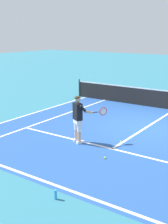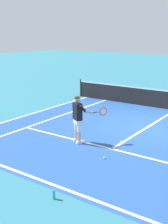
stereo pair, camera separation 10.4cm
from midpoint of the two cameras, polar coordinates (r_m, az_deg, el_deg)
name	(u,v)px [view 1 (the left image)]	position (r m, az deg, el deg)	size (l,w,h in m)	color
ground_plane	(146,127)	(12.90, 11.44, -2.88)	(80.00, 80.00, 0.00)	teal
court_inner_surface	(134,135)	(11.84, 9.07, -4.39)	(10.98, 9.85, 0.00)	#234C93
line_baseline	(55,185)	(8.17, -5.96, -13.51)	(10.98, 0.10, 0.01)	white
line_service	(112,149)	(10.44, 5.04, -6.93)	(8.23, 0.10, 0.01)	white
line_centre_service	(149,126)	(13.17, 11.97, -2.52)	(0.10, 6.40, 0.01)	white
line_singles_left	(52,119)	(14.00, -6.25, -1.23)	(0.10, 9.45, 0.01)	white
line_doubles_left	(30,114)	(14.91, -10.26, -0.38)	(0.10, 9.45, 0.01)	white
tennis_player	(78,116)	(10.69, -1.34, -0.76)	(1.04, 0.91, 1.71)	white
tennis_ball_near_feet	(105,158)	(9.65, 3.67, -8.61)	(0.07, 0.07, 0.07)	#CCE02D
tennis_ball_by_baseline	(121,142)	(11.04, 6.74, -5.57)	(0.07, 0.07, 0.07)	#CCE02D
water_bottle	(56,195)	(7.50, -5.81, -15.23)	(0.07, 0.07, 0.24)	#3393D6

